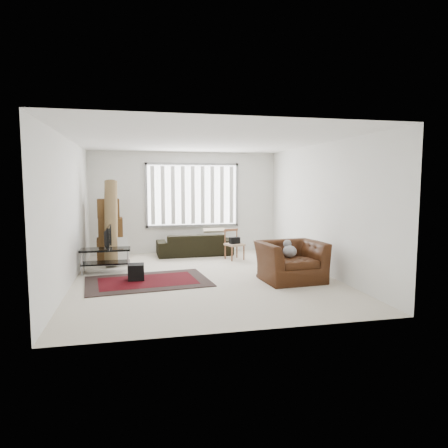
# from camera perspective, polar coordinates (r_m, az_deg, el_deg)

# --- Properties ---
(room) EXTENTS (6.00, 6.02, 2.71)m
(room) POSITION_cam_1_polar(r_m,az_deg,el_deg) (8.37, -3.31, 5.04)
(room) COLOR beige
(room) RESTS_ON ground
(persian_rug) EXTENTS (2.44, 1.77, 0.02)m
(persian_rug) POSITION_cam_1_polar(r_m,az_deg,el_deg) (7.84, -10.84, -8.05)
(persian_rug) COLOR black
(persian_rug) RESTS_ON ground
(tv_stand) EXTENTS (1.02, 0.46, 0.51)m
(tv_stand) POSITION_cam_1_polar(r_m,az_deg,el_deg) (8.77, -16.56, -4.30)
(tv_stand) COLOR black
(tv_stand) RESTS_ON ground
(tv) EXTENTS (0.11, 0.82, 0.47)m
(tv) POSITION_cam_1_polar(r_m,az_deg,el_deg) (8.71, -16.64, -1.85)
(tv) COLOR black
(tv) RESTS_ON tv_stand
(subwoofer) EXTENTS (0.31, 0.31, 0.30)m
(subwoofer) POSITION_cam_1_polar(r_m,az_deg,el_deg) (7.95, -12.45, -6.70)
(subwoofer) COLOR black
(subwoofer) RESTS_ON persian_rug
(moving_boxes) EXTENTS (0.65, 0.60, 1.50)m
(moving_boxes) POSITION_cam_1_polar(r_m,az_deg,el_deg) (9.92, -16.00, -1.18)
(moving_boxes) COLOR #56391B
(moving_boxes) RESTS_ON ground
(white_flatpack) EXTENTS (0.52, 0.24, 0.65)m
(white_flatpack) POSITION_cam_1_polar(r_m,az_deg,el_deg) (9.40, -15.12, -3.84)
(white_flatpack) COLOR silver
(white_flatpack) RESTS_ON ground
(rolled_rug) EXTENTS (0.30, 0.90, 1.96)m
(rolled_rug) POSITION_cam_1_polar(r_m,az_deg,el_deg) (9.52, -15.84, 0.24)
(rolled_rug) COLOR brown
(rolled_rug) RESTS_ON ground
(sofa) EXTENTS (1.96, 0.89, 0.74)m
(sofa) POSITION_cam_1_polar(r_m,az_deg,el_deg) (10.42, -4.22, -2.43)
(sofa) COLOR black
(sofa) RESTS_ON ground
(side_chair) EXTENTS (0.49, 0.49, 0.74)m
(side_chair) POSITION_cam_1_polar(r_m,az_deg,el_deg) (9.82, 1.45, -2.68)
(side_chair) COLOR #9E8067
(side_chair) RESTS_ON ground
(armchair) EXTENTS (1.25, 1.11, 0.87)m
(armchair) POSITION_cam_1_polar(r_m,az_deg,el_deg) (7.82, 9.53, -4.86)
(armchair) COLOR #3B1C0C
(armchair) RESTS_ON ground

